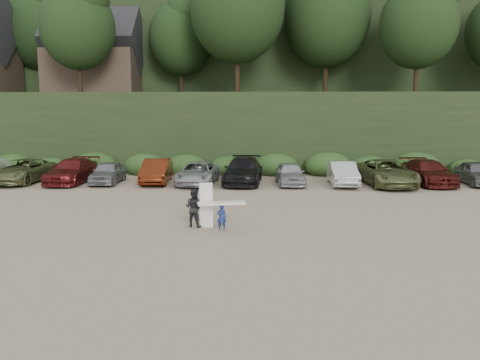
{
  "coord_description": "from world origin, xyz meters",
  "views": [
    {
      "loc": [
        2.66,
        -19.39,
        4.6
      ],
      "look_at": [
        1.92,
        3.0,
        1.3
      ],
      "focal_mm": 35.0,
      "sensor_mm": 36.0,
      "label": 1
    }
  ],
  "objects": [
    {
      "name": "ground",
      "position": [
        0.0,
        0.0,
        0.0
      ],
      "size": [
        120.0,
        120.0,
        0.0
      ],
      "primitive_type": "plane",
      "color": "tan",
      "rests_on": "ground"
    },
    {
      "name": "child_surfer",
      "position": [
        1.35,
        -1.65,
        0.75
      ],
      "size": [
        1.92,
        0.91,
        1.11
      ],
      "color": "navy",
      "rests_on": "ground"
    },
    {
      "name": "parked_cars",
      "position": [
        -0.83,
        10.1,
        0.77
      ],
      "size": [
        36.93,
        6.46,
        1.65
      ],
      "color": "silver",
      "rests_on": "ground"
    },
    {
      "name": "adult_surfer",
      "position": [
        0.25,
        -1.14,
        0.79
      ],
      "size": [
        1.24,
        0.81,
        1.83
      ],
      "color": "black",
      "rests_on": "ground"
    },
    {
      "name": "hillside_backdrop",
      "position": [
        -0.26,
        35.93,
        11.22
      ],
      "size": [
        90.0,
        41.5,
        28.0
      ],
      "color": "black",
      "rests_on": "ground"
    }
  ]
}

